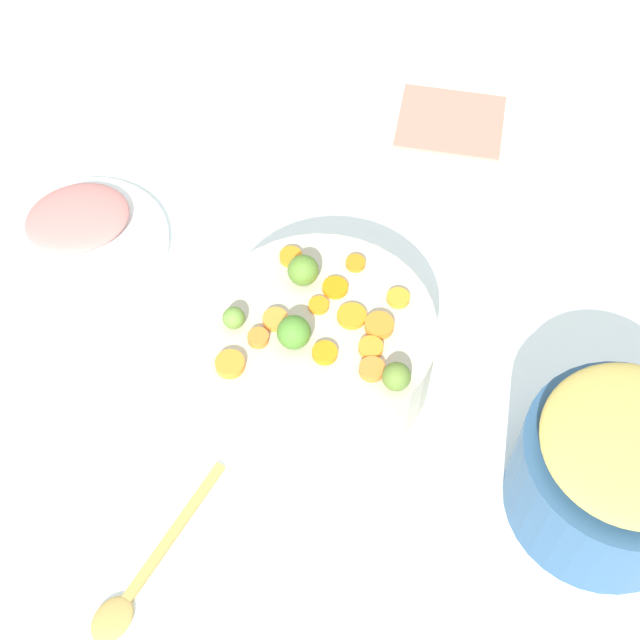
{
  "coord_description": "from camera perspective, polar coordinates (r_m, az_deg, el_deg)",
  "views": [
    {
      "loc": [
        -0.31,
        0.53,
        1.09
      ],
      "look_at": [
        0.03,
        -0.03,
        0.14
      ],
      "focal_mm": 51.91,
      "sensor_mm": 36.0,
      "label": 1
    }
  ],
  "objects": [
    {
      "name": "carrot_slice_9",
      "position": [
        1.14,
        -3.83,
        -1.11
      ],
      "size": [
        0.03,
        0.03,
        0.01
      ],
      "primitive_type": "cylinder",
      "rotation": [
        0.0,
        0.0,
        1.67
      ],
      "color": "orange",
      "rests_on": "serving_bowl_carrots"
    },
    {
      "name": "stuffing_mound",
      "position": [
        1.07,
        18.77,
        -7.18
      ],
      "size": [
        0.21,
        0.21,
        0.04
      ],
      "primitive_type": "ellipsoid",
      "color": "tan",
      "rests_on": "metal_pot"
    },
    {
      "name": "carrot_slice_2",
      "position": [
        1.16,
        2.05,
        0.21
      ],
      "size": [
        0.04,
        0.04,
        0.01
      ],
      "primitive_type": "cylinder",
      "rotation": [
        0.0,
        0.0,
        4.7
      ],
      "color": "orange",
      "rests_on": "serving_bowl_carrots"
    },
    {
      "name": "tabletop",
      "position": [
        1.24,
        0.5,
        -4.73
      ],
      "size": [
        2.4,
        2.4,
        0.02
      ],
      "primitive_type": "cube",
      "color": "white",
      "rests_on": "ground"
    },
    {
      "name": "wooden_spoon",
      "position": [
        1.14,
        -11.16,
        -15.63
      ],
      "size": [
        0.04,
        0.25,
        0.01
      ],
      "color": "#B18F48",
      "rests_on": "tabletop"
    },
    {
      "name": "dish_towel",
      "position": [
        1.56,
        8.05,
        12.01
      ],
      "size": [
        0.21,
        0.2,
        0.01
      ],
      "primitive_type": "cube",
      "rotation": [
        0.0,
        0.0,
        0.36
      ],
      "color": "#AC7562",
      "rests_on": "tabletop"
    },
    {
      "name": "carrot_slice_7",
      "position": [
        1.12,
        -5.57,
        -2.72
      ],
      "size": [
        0.04,
        0.04,
        0.01
      ],
      "primitive_type": "cylinder",
      "rotation": [
        0.0,
        0.0,
        1.8
      ],
      "color": "orange",
      "rests_on": "serving_bowl_carrots"
    },
    {
      "name": "carrot_slice_6",
      "position": [
        1.22,
        -1.81,
        3.92
      ],
      "size": [
        0.03,
        0.03,
        0.01
      ],
      "primitive_type": "cylinder",
      "rotation": [
        0.0,
        0.0,
        3.24
      ],
      "color": "orange",
      "rests_on": "serving_bowl_carrots"
    },
    {
      "name": "brussels_sprout_3",
      "position": [
        1.13,
        -1.63,
        -0.76
      ],
      "size": [
        0.04,
        0.04,
        0.04
      ],
      "primitive_type": "sphere",
      "color": "#477C29",
      "rests_on": "serving_bowl_carrots"
    },
    {
      "name": "carrot_slice_4",
      "position": [
        1.12,
        3.23,
        -3.05
      ],
      "size": [
        0.04,
        0.04,
        0.01
      ],
      "primitive_type": "cylinder",
      "rotation": [
        0.0,
        0.0,
        4.53
      ],
      "color": "orange",
      "rests_on": "serving_bowl_carrots"
    },
    {
      "name": "carrot_slice_3",
      "position": [
        1.21,
        2.2,
        3.52
      ],
      "size": [
        0.03,
        0.03,
        0.01
      ],
      "primitive_type": "cylinder",
      "rotation": [
        0.0,
        0.0,
        5.9
      ],
      "color": "orange",
      "rests_on": "serving_bowl_carrots"
    },
    {
      "name": "serving_bowl_carrots",
      "position": [
        1.2,
        -0.0,
        -1.7
      ],
      "size": [
        0.3,
        0.3,
        0.11
      ],
      "primitive_type": "cylinder",
      "color": "#BAB297",
      "rests_on": "tabletop"
    },
    {
      "name": "brussels_sprout_2",
      "position": [
        1.1,
        4.66,
        -3.61
      ],
      "size": [
        0.04,
        0.04,
        0.04
      ],
      "primitive_type": "sphere",
      "color": "#57732B",
      "rests_on": "serving_bowl_carrots"
    },
    {
      "name": "ham_slice_main",
      "position": [
        1.42,
        -14.74,
        6.1
      ],
      "size": [
        0.2,
        0.2,
        0.03
      ],
      "primitive_type": "ellipsoid",
      "rotation": [
        0.0,
        0.0,
        0.94
      ],
      "color": "#BC726B",
      "rests_on": "ham_plate"
    },
    {
      "name": "carrot_slice_12",
      "position": [
        1.14,
        3.15,
        -1.71
      ],
      "size": [
        0.04,
        0.04,
        0.01
      ],
      "primitive_type": "cylinder",
      "rotation": [
        0.0,
        0.0,
        1.84
      ],
      "color": "orange",
      "rests_on": "serving_bowl_carrots"
    },
    {
      "name": "carrot_slice_11",
      "position": [
        1.19,
        0.94,
        2.01
      ],
      "size": [
        0.04,
        0.04,
        0.01
      ],
      "primitive_type": "cylinder",
      "rotation": [
        0.0,
        0.0,
        0.15
      ],
      "color": "orange",
      "rests_on": "serving_bowl_carrots"
    },
    {
      "name": "brussels_sprout_1",
      "position": [
        1.18,
        -1.05,
        3.08
      ],
      "size": [
        0.04,
        0.04,
        0.04
      ],
      "primitive_type": "sphere",
      "color": "#527B2A",
      "rests_on": "serving_bowl_carrots"
    },
    {
      "name": "metal_pot",
      "position": [
        1.15,
        17.58,
        -9.22
      ],
      "size": [
        0.23,
        0.23,
        0.14
      ],
      "primitive_type": "cylinder",
      "color": "navy",
      "rests_on": "tabletop"
    },
    {
      "name": "carrot_slice_10",
      "position": [
        1.17,
        -0.08,
        0.91
      ],
      "size": [
        0.03,
        0.03,
        0.01
      ],
      "primitive_type": "cylinder",
      "rotation": [
        0.0,
        0.0,
        1.16
      ],
      "color": "orange",
      "rests_on": "serving_bowl_carrots"
    },
    {
      "name": "carrot_slice_0",
      "position": [
        1.15,
        3.67,
        -0.34
      ],
      "size": [
        0.05,
        0.05,
        0.01
      ],
      "primitive_type": "cylinder",
      "rotation": [
        0.0,
        0.0,
        0.4
      ],
      "color": "orange",
      "rests_on": "serving_bowl_carrots"
    },
    {
      "name": "carrot_slice_8",
      "position": [
        1.18,
        4.84,
        1.36
      ],
      "size": [
        0.04,
        0.04,
        0.01
      ],
      "primitive_type": "cylinder",
      "rotation": [
        0.0,
        0.0,
        5.52
      ],
      "color": "orange",
      "rests_on": "serving_bowl_carrots"
    },
    {
      "name": "carrot_slice_5",
      "position": [
        1.13,
        0.27,
        -2.02
      ],
      "size": [
        0.04,
        0.04,
        0.01
      ],
      "primitive_type": "cylinder",
      "rotation": [
        0.0,
        0.0,
        3.46
      ],
      "color": "orange",
      "rests_on": "serving_bowl_carrots"
    },
    {
      "name": "carrot_slice_1",
      "position": [
        1.16,
        -2.7,
        0.12
      ],
      "size": [
        0.04,
        0.04,
        0.01
      ],
      "primitive_type": "cylinder",
      "rotation": [
        0.0,
        0.0,
        0.7
      ],
      "color": "orange",
      "rests_on": "serving_bowl_carrots"
    },
    {
      "name": "brussels_sprout_0",
      "position": [
        1.15,
        -5.34,
        0.13
      ],
      "size": [
        0.03,
        0.03,
        0.03
      ],
      "primitive_type": "sphere",
      "color": "olive",
      "rests_on": "serving_bowl_carrots"
    },
    {
      "name": "ham_plate",
      "position": [
        1.41,
        -14.49,
        4.55
      ],
      "size": [
        0.26,
        0.26,
        0.01
      ],
      "primitive_type": "cylinder",
      "color": "white",
      "rests_on": "tabletop"
    }
  ]
}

